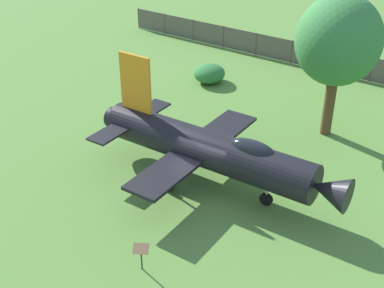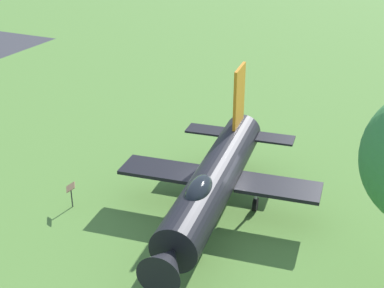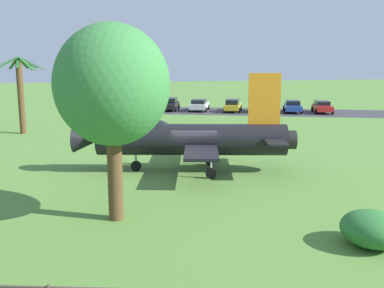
# 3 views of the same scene
# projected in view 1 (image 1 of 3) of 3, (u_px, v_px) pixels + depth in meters

# --- Properties ---
(ground_plane) EXTENTS (200.00, 200.00, 0.00)m
(ground_plane) POSITION_uv_depth(u_px,v_px,m) (206.00, 182.00, 24.73)
(ground_plane) COLOR #568438
(display_jet) EXTENTS (12.74, 9.04, 5.64)m
(display_jet) POSITION_uv_depth(u_px,v_px,m) (213.00, 150.00, 23.58)
(display_jet) COLOR black
(display_jet) RESTS_ON ground_plane
(shade_tree) EXTENTS (4.49, 4.80, 7.84)m
(shade_tree) POSITION_uv_depth(u_px,v_px,m) (339.00, 41.00, 26.32)
(shade_tree) COLOR brown
(shade_tree) RESTS_ON ground_plane
(perimeter_fence) EXTENTS (38.35, 9.30, 1.78)m
(perimeter_fence) POSITION_uv_depth(u_px,v_px,m) (350.00, 64.00, 35.75)
(perimeter_fence) COLOR #4C4238
(perimeter_fence) RESTS_ON ground_plane
(shrub_near_fence) EXTENTS (2.13, 2.26, 1.26)m
(shrub_near_fence) POSITION_uv_depth(u_px,v_px,m) (209.00, 73.00, 35.09)
(shrub_near_fence) COLOR #2D7033
(shrub_near_fence) RESTS_ON ground_plane
(info_plaque) EXTENTS (0.69, 0.56, 1.14)m
(info_plaque) POSITION_uv_depth(u_px,v_px,m) (141.00, 252.00, 19.17)
(info_plaque) COLOR #333333
(info_plaque) RESTS_ON ground_plane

